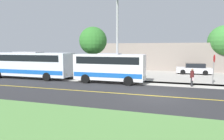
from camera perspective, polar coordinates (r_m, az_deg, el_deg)
The scene contains 14 objects.
ground_plane at distance 14.87m, azimuth 12.20°, elevation -7.38°, with size 120.00×120.00×0.00m, color #548442.
road_surface at distance 14.87m, azimuth 12.20°, elevation -7.37°, with size 8.00×100.00×0.01m, color #28282B.
sidewalk at distance 19.95m, azimuth 13.41°, elevation -3.86°, with size 2.40×100.00×0.01m, color #B2ADA3.
parking_lot_surface at distance 27.11m, azimuth 20.67°, elevation -1.40°, with size 14.00×36.00×0.01m, color #9E9991.
road_centre_line at distance 14.87m, azimuth 12.20°, elevation -7.35°, with size 0.16×100.00×0.00m, color gold.
shuttle_bus_front at distance 19.86m, azimuth -0.65°, elevation 1.04°, with size 2.56×7.17×2.99m.
transit_bus_rear at distance 24.81m, azimuth -23.09°, elevation 1.72°, with size 2.80×10.71×3.07m.
pedestrian_with_bags at distance 19.36m, azimuth 22.29°, elevation -1.87°, with size 0.72×0.34×1.64m.
stop_sign at distance 20.94m, azimuth 27.55°, elevation 1.47°, with size 0.76×0.07×2.88m.
street_light_pole at distance 20.03m, azimuth 1.45°, elevation 9.67°, with size 1.97×0.24×8.45m.
parked_car_near at distance 28.62m, azimuth 22.73°, elevation 0.29°, with size 2.06×4.42×1.45m.
tree_curbside at distance 23.57m, azimuth -5.53°, elevation 8.42°, with size 3.28×3.28×6.00m.
tree_lot_edge at distance 32.64m, azimuth 29.88°, elevation 7.30°, with size 4.50×4.50×6.73m.
commercial_building at distance 35.89m, azimuth 13.65°, elevation 4.08°, with size 10.00×19.04×4.25m, color gray.
Camera 1 is at (14.41, 1.09, 3.53)m, focal length 31.38 mm.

